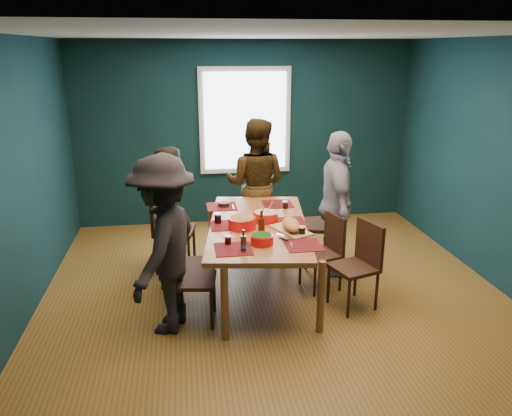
{
  "coord_description": "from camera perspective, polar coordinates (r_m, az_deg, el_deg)",
  "views": [
    {
      "loc": [
        -0.92,
        -4.86,
        2.58
      ],
      "look_at": [
        -0.19,
        0.07,
        0.97
      ],
      "focal_mm": 35.0,
      "sensor_mm": 36.0,
      "label": 1
    }
  ],
  "objects": [
    {
      "name": "napkin_a",
      "position": [
        5.49,
        4.1,
        -1.3
      ],
      "size": [
        0.16,
        0.16,
        0.0
      ],
      "primitive_type": "cube",
      "rotation": [
        0.0,
        0.0,
        0.25
      ],
      "color": "#E16A5E",
      "rests_on": "dining_table"
    },
    {
      "name": "chair_left_near",
      "position": [
        4.87,
        -8.12,
        -7.26
      ],
      "size": [
        0.46,
        0.46,
        0.9
      ],
      "rotation": [
        0.0,
        0.0,
        -0.14
      ],
      "color": "black",
      "rests_on": "floor"
    },
    {
      "name": "person_near_left",
      "position": [
        4.67,
        -10.46,
        -4.19
      ],
      "size": [
        0.98,
        1.25,
        1.7
      ],
      "primitive_type": "imported",
      "rotation": [
        0.0,
        0.0,
        4.35
      ],
      "color": "black",
      "rests_on": "floor"
    },
    {
      "name": "cola_glass_b",
      "position": [
        5.03,
        5.29,
        -2.57
      ],
      "size": [
        0.07,
        0.07,
        0.09
      ],
      "color": "black",
      "rests_on": "dining_table"
    },
    {
      "name": "person_right",
      "position": [
        5.82,
        9.2,
        0.37
      ],
      "size": [
        0.53,
        1.04,
        1.7
      ],
      "primitive_type": "imported",
      "rotation": [
        0.0,
        0.0,
        1.46
      ],
      "color": "white",
      "rests_on": "floor"
    },
    {
      "name": "cola_glass_d",
      "position": [
        5.36,
        -4.38,
        -1.13
      ],
      "size": [
        0.08,
        0.08,
        0.11
      ],
      "color": "black",
      "rests_on": "dining_table"
    },
    {
      "name": "chair_right_near",
      "position": [
        5.23,
        11.89,
        -5.64
      ],
      "size": [
        0.52,
        0.52,
        0.9
      ],
      "rotation": [
        0.0,
        0.0,
        0.32
      ],
      "color": "black",
      "rests_on": "floor"
    },
    {
      "name": "person_back",
      "position": [
        6.56,
        -0.05,
        2.73
      ],
      "size": [
        1.03,
        0.93,
        1.73
      ],
      "primitive_type": "imported",
      "rotation": [
        0.0,
        0.0,
        2.75
      ],
      "color": "black",
      "rests_on": "floor"
    },
    {
      "name": "napkin_c",
      "position": [
        4.82,
        5.76,
        -4.16
      ],
      "size": [
        0.17,
        0.17,
        0.0
      ],
      "primitive_type": "cube",
      "rotation": [
        0.0,
        0.0,
        0.25
      ],
      "color": "#E16A5E",
      "rests_on": "dining_table"
    },
    {
      "name": "chair_left_far",
      "position": [
        6.05,
        -10.23,
        -1.64
      ],
      "size": [
        0.53,
        0.53,
        1.01
      ],
      "rotation": [
        0.0,
        0.0,
        -0.18
      ],
      "color": "black",
      "rests_on": "floor"
    },
    {
      "name": "chair_left_mid",
      "position": [
        5.28,
        -7.8,
        -5.65
      ],
      "size": [
        0.38,
        0.38,
        0.84
      ],
      "rotation": [
        0.0,
        0.0,
        0.01
      ],
      "color": "black",
      "rests_on": "floor"
    },
    {
      "name": "napkin_b",
      "position": [
        4.99,
        -3.14,
        -3.31
      ],
      "size": [
        0.14,
        0.14,
        0.0
      ],
      "primitive_type": "cube",
      "rotation": [
        0.0,
        0.0,
        0.1
      ],
      "color": "#E16A5E",
      "rests_on": "dining_table"
    },
    {
      "name": "bowl_salad",
      "position": [
        5.21,
        -1.58,
        -1.63
      ],
      "size": [
        0.29,
        0.29,
        0.12
      ],
      "color": "red",
      "rests_on": "dining_table"
    },
    {
      "name": "cola_glass_a",
      "position": [
        4.79,
        -3.23,
        -3.63
      ],
      "size": [
        0.06,
        0.06,
        0.09
      ],
      "color": "black",
      "rests_on": "dining_table"
    },
    {
      "name": "cutting_board",
      "position": [
        5.13,
        4.01,
        -2.04
      ],
      "size": [
        0.41,
        0.59,
        0.13
      ],
      "rotation": [
        0.0,
        0.0,
        0.43
      ],
      "color": "tan",
      "rests_on": "dining_table"
    },
    {
      "name": "bowl_herbs",
      "position": [
        4.79,
        0.67,
        -3.56
      ],
      "size": [
        0.22,
        0.22,
        0.1
      ],
      "color": "red",
      "rests_on": "dining_table"
    },
    {
      "name": "chair_right_mid",
      "position": [
        5.58,
        8.15,
        -4.33
      ],
      "size": [
        0.47,
        0.47,
        0.84
      ],
      "rotation": [
        0.0,
        0.0,
        0.28
      ],
      "color": "black",
      "rests_on": "floor"
    },
    {
      "name": "bowl_dumpling",
      "position": [
        5.4,
        1.08,
        -0.94
      ],
      "size": [
        0.26,
        0.26,
        0.25
      ],
      "color": "red",
      "rests_on": "dining_table"
    },
    {
      "name": "room",
      "position": [
        5.34,
        1.73,
        4.8
      ],
      "size": [
        5.01,
        5.01,
        2.71
      ],
      "color": "olive",
      "rests_on": "ground"
    },
    {
      "name": "small_bowl",
      "position": [
        5.93,
        -3.7,
        0.45
      ],
      "size": [
        0.13,
        0.13,
        0.05
      ],
      "color": "black",
      "rests_on": "dining_table"
    },
    {
      "name": "beer_bottle_b",
      "position": [
        4.97,
        0.63,
        -2.1
      ],
      "size": [
        0.07,
        0.07,
        0.26
      ],
      "color": "#491C0D",
      "rests_on": "dining_table"
    },
    {
      "name": "beer_bottle_a",
      "position": [
        4.61,
        -1.44,
        -4.09
      ],
      "size": [
        0.06,
        0.06,
        0.21
      ],
      "color": "#491C0D",
      "rests_on": "dining_table"
    },
    {
      "name": "dining_table",
      "position": [
        5.37,
        0.25,
        -2.56
      ],
      "size": [
        1.29,
        2.17,
        0.78
      ],
      "rotation": [
        0.0,
        0.0,
        -0.14
      ],
      "color": "#A05D30",
      "rests_on": "floor"
    },
    {
      "name": "cola_glass_c",
      "position": [
        5.85,
        3.37,
        0.42
      ],
      "size": [
        0.06,
        0.06,
        0.09
      ],
      "color": "black",
      "rests_on": "dining_table"
    },
    {
      "name": "person_far_left",
      "position": [
        5.56,
        -10.13,
        -1.15
      ],
      "size": [
        0.43,
        0.61,
        1.58
      ],
      "primitive_type": "imported",
      "rotation": [
        0.0,
        0.0,
        4.8
      ],
      "color": "black",
      "rests_on": "floor"
    },
    {
      "name": "chair_right_far",
      "position": [
        6.14,
        8.68,
        -1.15
      ],
      "size": [
        0.57,
        0.57,
        1.03
      ],
      "rotation": [
        0.0,
        0.0,
        -0.26
      ],
      "color": "black",
      "rests_on": "floor"
    }
  ]
}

